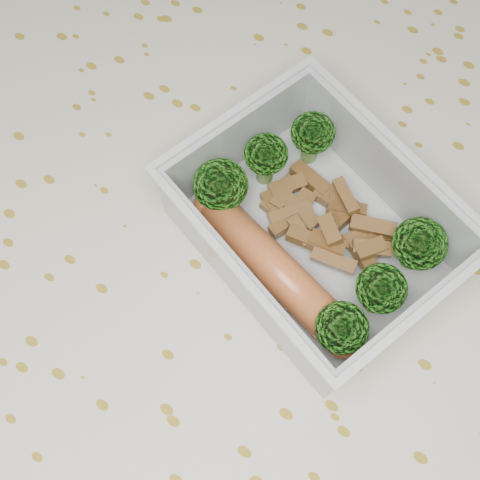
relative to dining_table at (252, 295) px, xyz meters
The scene contains 7 objects.
ground_plane 0.67m from the dining_table, ahead, with size 4.00×4.00×0.00m, color olive.
dining_table is the anchor object (origin of this frame).
tablecloth 0.05m from the dining_table, ahead, with size 1.46×0.96×0.19m.
lunch_container 0.12m from the dining_table, 43.68° to the left, with size 0.22×0.19×0.06m.
broccoli_florets 0.13m from the dining_table, 44.42° to the left, with size 0.17×0.14×0.05m.
meat_pile 0.12m from the dining_table, 55.60° to the left, with size 0.10×0.07×0.03m.
sausage 0.11m from the dining_table, 20.34° to the right, with size 0.15×0.06×0.03m.
Camera 1 is at (0.09, -0.16, 1.20)m, focal length 50.00 mm.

